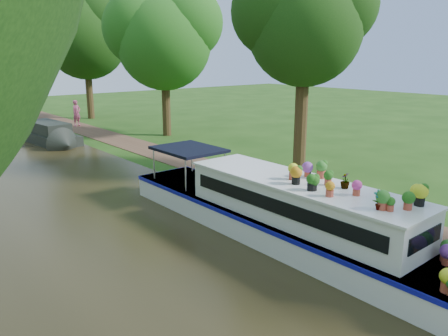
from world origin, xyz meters
TOP-DOWN VIEW (x-y plane):
  - ground at (0.00, 0.00)m, footprint 100.00×100.00m
  - canal_water at (-6.00, 0.00)m, footprint 10.00×100.00m
  - towpath at (1.20, 0.00)m, footprint 2.20×100.00m
  - plant_boat at (-2.25, -2.16)m, footprint 2.29×13.52m
  - tree_near_overhang at (3.79, 3.06)m, footprint 5.52×5.28m
  - tree_near_mid at (4.48, 15.08)m, footprint 6.90×6.60m
  - tree_near_far at (3.98, 26.09)m, footprint 7.59×7.26m
  - second_boat at (-2.47, 17.41)m, footprint 2.44×6.74m
  - pedestrian_pink at (1.40, 22.51)m, footprint 0.83×0.69m
  - verge_plant at (-0.60, 0.39)m, footprint 0.51×0.48m

SIDE VIEW (x-z plane):
  - ground at x=0.00m, z-range 0.00..0.00m
  - canal_water at x=-6.00m, z-range 0.00..0.02m
  - towpath at x=1.20m, z-range 0.00..0.03m
  - verge_plant at x=-0.60m, z-range 0.00..0.46m
  - second_boat at x=-2.47m, z-range -0.12..1.16m
  - plant_boat at x=-2.25m, z-range -0.30..2.01m
  - pedestrian_pink at x=1.40m, z-range 0.03..1.97m
  - tree_near_mid at x=4.48m, z-range 1.74..11.14m
  - tree_near_overhang at x=3.79m, z-range 2.11..11.10m
  - tree_near_far at x=3.98m, z-range 1.90..12.20m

